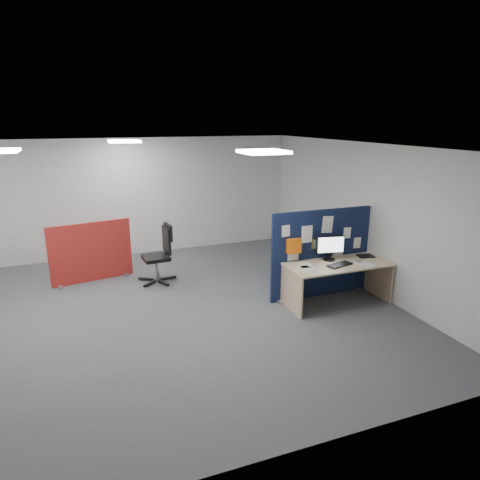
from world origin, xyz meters
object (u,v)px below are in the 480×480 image
object	(u,v)px
main_desk	(336,272)
monitor_main	(330,247)
navy_divider	(320,253)
office_chair	(161,250)
red_divider	(91,253)

from	to	relation	value
main_desk	monitor_main	bearing A→B (deg)	105.86
navy_divider	main_desk	size ratio (longest dim) A/B	1.06
navy_divider	main_desk	xyz separation A→B (m)	(0.12, -0.35, -0.24)
main_desk	office_chair	world-z (taller)	office_chair
monitor_main	red_divider	size ratio (longest dim) A/B	0.32
navy_divider	office_chair	size ratio (longest dim) A/B	1.72
navy_divider	main_desk	distance (m)	0.44
main_desk	monitor_main	xyz separation A→B (m)	(-0.05, 0.16, 0.41)
navy_divider	red_divider	bearing A→B (deg)	149.60
monitor_main	red_divider	xyz separation A→B (m)	(-3.87, 2.42, -0.39)
navy_divider	monitor_main	distance (m)	0.27
red_divider	office_chair	world-z (taller)	red_divider
main_desk	navy_divider	bearing A→B (deg)	108.68
navy_divider	red_divider	world-z (taller)	navy_divider
monitor_main	navy_divider	bearing A→B (deg)	122.77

